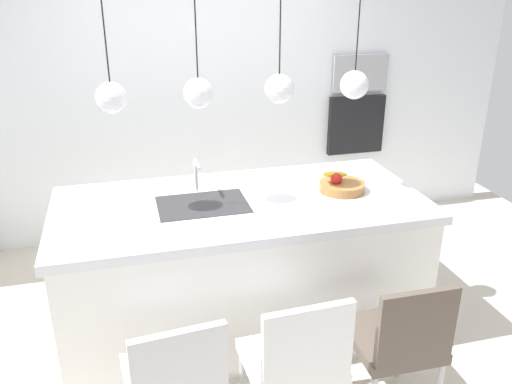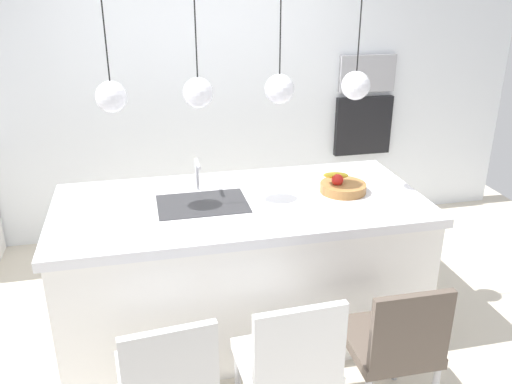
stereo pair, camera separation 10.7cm
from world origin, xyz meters
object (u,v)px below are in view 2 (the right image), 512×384
at_px(chair_near, 168,378).
at_px(chair_middle, 290,361).
at_px(microwave, 367,73).
at_px(chair_far, 393,342).
at_px(oven, 363,126).
at_px(fruit_bowl, 342,186).

xyz_separation_m(chair_near, chair_middle, (0.60, -0.00, -0.01)).
relative_size(microwave, chair_far, 0.60).
relative_size(chair_near, chair_middle, 0.99).
bearing_deg(oven, microwave, 0.00).
xyz_separation_m(oven, chair_far, (-0.91, -2.59, -0.42)).
xyz_separation_m(microwave, chair_middle, (-1.47, -2.59, -0.93)).
height_order(fruit_bowl, chair_near, fruit_bowl).
bearing_deg(chair_far, oven, 70.64).
height_order(microwave, chair_middle, microwave).
height_order(oven, chair_far, oven).
bearing_deg(chair_middle, microwave, 60.42).
distance_m(microwave, chair_near, 3.45).
height_order(oven, chair_near, oven).
relative_size(fruit_bowl, oven, 0.54).
bearing_deg(fruit_bowl, chair_far, -94.44).
bearing_deg(oven, chair_near, -128.71).
height_order(chair_middle, chair_far, chair_far).
height_order(chair_near, chair_middle, chair_middle).
bearing_deg(chair_far, chair_middle, -179.78).
bearing_deg(chair_far, fruit_bowl, 85.56).
bearing_deg(chair_middle, chair_far, 0.22).
relative_size(fruit_bowl, chair_far, 0.34).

